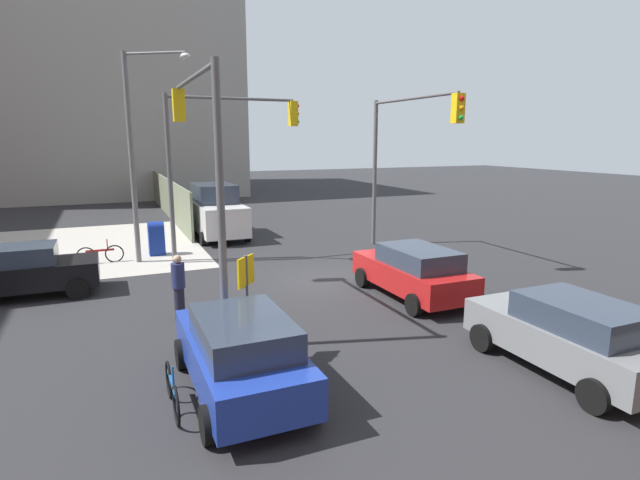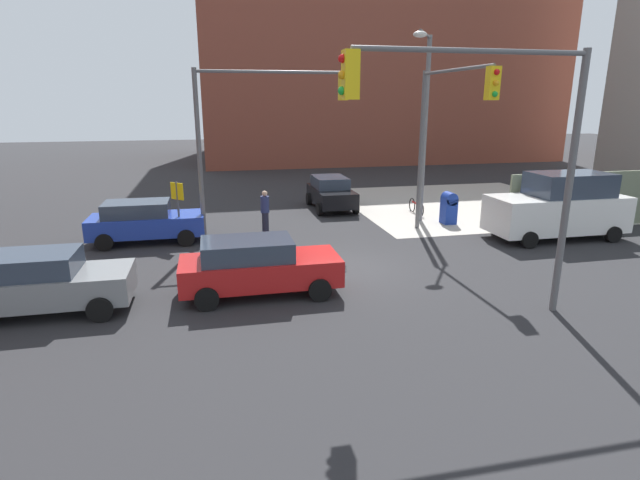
{
  "view_description": "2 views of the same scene",
  "coord_description": "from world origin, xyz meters",
  "px_view_note": "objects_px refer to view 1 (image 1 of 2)",
  "views": [
    {
      "loc": [
        -15.45,
        6.83,
        4.8
      ],
      "look_at": [
        -0.4,
        0.33,
        1.49
      ],
      "focal_mm": 28.0,
      "sensor_mm": 36.0,
      "label": 1
    },
    {
      "loc": [
        -4.14,
        -15.09,
        5.32
      ],
      "look_at": [
        -0.96,
        -0.7,
        1.21
      ],
      "focal_mm": 28.0,
      "sensor_mm": 36.0,
      "label": 2
    }
  ],
  "objects_px": {
    "traffic_signal_nw_corner": "(199,145)",
    "van_white_delivery": "(216,211)",
    "traffic_signal_se_corner": "(404,143)",
    "bicycle_leaning_on_fence": "(100,254)",
    "sedan_black": "(27,270)",
    "bicycle_at_crosswalk": "(172,391)",
    "traffic_signal_ne_corner": "(222,144)",
    "mailbox_blue": "(156,237)",
    "street_lamp_corner": "(139,142)",
    "sedan_blue": "(241,352)",
    "hatchback_red": "(413,271)",
    "hatchback_gray": "(569,334)",
    "pedestrian_crossing": "(179,285)"
  },
  "relations": [
    {
      "from": "hatchback_red",
      "to": "pedestrian_crossing",
      "type": "bearing_deg",
      "value": 81.77
    },
    {
      "from": "mailbox_blue",
      "to": "van_white_delivery",
      "type": "relative_size",
      "value": 0.26
    },
    {
      "from": "traffic_signal_se_corner",
      "to": "bicycle_leaning_on_fence",
      "type": "bearing_deg",
      "value": 73.73
    },
    {
      "from": "traffic_signal_se_corner",
      "to": "hatchback_gray",
      "type": "distance_m",
      "value": 11.71
    },
    {
      "from": "hatchback_red",
      "to": "bicycle_leaning_on_fence",
      "type": "height_order",
      "value": "hatchback_red"
    },
    {
      "from": "traffic_signal_nw_corner",
      "to": "hatchback_gray",
      "type": "distance_m",
      "value": 9.72
    },
    {
      "from": "traffic_signal_se_corner",
      "to": "bicycle_at_crosswalk",
      "type": "relative_size",
      "value": 3.71
    },
    {
      "from": "traffic_signal_ne_corner",
      "to": "sedan_blue",
      "type": "height_order",
      "value": "traffic_signal_ne_corner"
    },
    {
      "from": "hatchback_gray",
      "to": "pedestrian_crossing",
      "type": "xyz_separation_m",
      "value": [
        6.55,
        7.0,
        0.08
      ]
    },
    {
      "from": "hatchback_gray",
      "to": "traffic_signal_nw_corner",
      "type": "bearing_deg",
      "value": 44.77
    },
    {
      "from": "street_lamp_corner",
      "to": "sedan_blue",
      "type": "bearing_deg",
      "value": -176.17
    },
    {
      "from": "hatchback_gray",
      "to": "pedestrian_crossing",
      "type": "distance_m",
      "value": 9.58
    },
    {
      "from": "bicycle_at_crosswalk",
      "to": "traffic_signal_se_corner",
      "type": "bearing_deg",
      "value": -49.43
    },
    {
      "from": "pedestrian_crossing",
      "to": "sedan_blue",
      "type": "bearing_deg",
      "value": 124.08
    },
    {
      "from": "sedan_black",
      "to": "bicycle_at_crosswalk",
      "type": "distance_m",
      "value": 9.21
    },
    {
      "from": "traffic_signal_ne_corner",
      "to": "sedan_blue",
      "type": "relative_size",
      "value": 1.51
    },
    {
      "from": "traffic_signal_nw_corner",
      "to": "traffic_signal_se_corner",
      "type": "relative_size",
      "value": 1.0
    },
    {
      "from": "traffic_signal_se_corner",
      "to": "sedan_black",
      "type": "xyz_separation_m",
      "value": [
        -0.38,
        13.75,
        -3.82
      ]
    },
    {
      "from": "street_lamp_corner",
      "to": "mailbox_blue",
      "type": "distance_m",
      "value": 4.15
    },
    {
      "from": "bicycle_at_crosswalk",
      "to": "bicycle_leaning_on_fence",
      "type": "bearing_deg",
      "value": 5.51
    },
    {
      "from": "bicycle_leaning_on_fence",
      "to": "van_white_delivery",
      "type": "bearing_deg",
      "value": -55.38
    },
    {
      "from": "van_white_delivery",
      "to": "bicycle_leaning_on_fence",
      "type": "bearing_deg",
      "value": 124.62
    },
    {
      "from": "traffic_signal_ne_corner",
      "to": "sedan_black",
      "type": "xyz_separation_m",
      "value": [
        -2.69,
        6.82,
        -3.79
      ]
    },
    {
      "from": "sedan_black",
      "to": "street_lamp_corner",
      "type": "bearing_deg",
      "value": -49.63
    },
    {
      "from": "street_lamp_corner",
      "to": "bicycle_at_crosswalk",
      "type": "height_order",
      "value": "street_lamp_corner"
    },
    {
      "from": "hatchback_red",
      "to": "sedan_black",
      "type": "bearing_deg",
      "value": 66.27
    },
    {
      "from": "traffic_signal_nw_corner",
      "to": "mailbox_blue",
      "type": "height_order",
      "value": "traffic_signal_nw_corner"
    },
    {
      "from": "traffic_signal_nw_corner",
      "to": "hatchback_gray",
      "type": "height_order",
      "value": "traffic_signal_nw_corner"
    },
    {
      "from": "traffic_signal_nw_corner",
      "to": "sedan_black",
      "type": "distance_m",
      "value": 7.29
    },
    {
      "from": "sedan_blue",
      "to": "traffic_signal_se_corner",
      "type": "bearing_deg",
      "value": -45.95
    },
    {
      "from": "street_lamp_corner",
      "to": "sedan_black",
      "type": "relative_size",
      "value": 2.04
    },
    {
      "from": "bicycle_at_crosswalk",
      "to": "traffic_signal_ne_corner",
      "type": "bearing_deg",
      "value": -17.53
    },
    {
      "from": "sedan_blue",
      "to": "hatchback_gray",
      "type": "relative_size",
      "value": 1.01
    },
    {
      "from": "traffic_signal_nw_corner",
      "to": "van_white_delivery",
      "type": "xyz_separation_m",
      "value": [
        11.53,
        -2.7,
        -3.38
      ]
    },
    {
      "from": "bicycle_leaning_on_fence",
      "to": "hatchback_red",
      "type": "bearing_deg",
      "value": -134.1
    },
    {
      "from": "traffic_signal_ne_corner",
      "to": "mailbox_blue",
      "type": "xyz_separation_m",
      "value": [
        1.7,
        2.57,
        -3.86
      ]
    },
    {
      "from": "pedestrian_crossing",
      "to": "traffic_signal_nw_corner",
      "type": "bearing_deg",
      "value": -168.16
    },
    {
      "from": "traffic_signal_ne_corner",
      "to": "street_lamp_corner",
      "type": "bearing_deg",
      "value": 80.74
    },
    {
      "from": "sedan_blue",
      "to": "hatchback_red",
      "type": "bearing_deg",
      "value": -59.71
    },
    {
      "from": "sedan_blue",
      "to": "hatchback_red",
      "type": "relative_size",
      "value": 0.96
    },
    {
      "from": "traffic_signal_se_corner",
      "to": "mailbox_blue",
      "type": "relative_size",
      "value": 4.55
    },
    {
      "from": "sedan_black",
      "to": "pedestrian_crossing",
      "type": "xyz_separation_m",
      "value": [
        -3.81,
        -4.05,
        0.08
      ]
    },
    {
      "from": "pedestrian_crossing",
      "to": "street_lamp_corner",
      "type": "bearing_deg",
      "value": -59.54
    },
    {
      "from": "mailbox_blue",
      "to": "sedan_blue",
      "type": "bearing_deg",
      "value": -178.69
    },
    {
      "from": "sedan_black",
      "to": "bicycle_leaning_on_fence",
      "type": "relative_size",
      "value": 2.24
    },
    {
      "from": "traffic_signal_se_corner",
      "to": "hatchback_red",
      "type": "relative_size",
      "value": 1.46
    },
    {
      "from": "sedan_blue",
      "to": "hatchback_red",
      "type": "height_order",
      "value": "same"
    },
    {
      "from": "street_lamp_corner",
      "to": "mailbox_blue",
      "type": "relative_size",
      "value": 5.59
    },
    {
      "from": "mailbox_blue",
      "to": "sedan_black",
      "type": "height_order",
      "value": "sedan_black"
    },
    {
      "from": "mailbox_blue",
      "to": "sedan_blue",
      "type": "xyz_separation_m",
      "value": [
        -12.92,
        -0.3,
        0.08
      ]
    }
  ]
}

